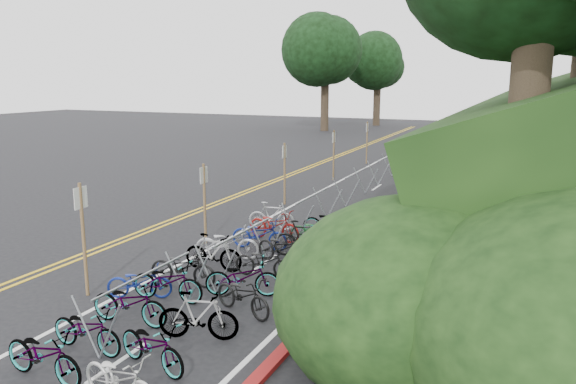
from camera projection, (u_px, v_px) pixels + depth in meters
The scene contains 9 objects.
ground at pixel (70, 297), 13.13m from camera, with size 120.00×120.00×0.00m, color black.
road_markings at pixel (276, 209), 21.94m from camera, with size 7.47×80.00×0.01m.
red_curb at pixel (416, 209), 21.64m from camera, with size 0.25×28.00×0.10m, color maroon.
bike_rack_front at pixel (146, 288), 11.37m from camera, with size 1.14×3.07×1.17m.
bike_racks_rest at pixel (356, 180), 23.44m from camera, with size 1.14×23.00×1.17m.
signpost_near at pixel (83, 232), 12.94m from camera, with size 0.08×0.40×2.70m.
signposts_rest at pixel (312, 160), 25.17m from camera, with size 0.08×18.40×2.50m.
bike_front at pixel (139, 282), 13.00m from camera, with size 1.52×0.53×0.80m, color navy.
bike_valet at pixel (230, 264), 14.00m from camera, with size 3.32×12.02×1.06m.
Camera 1 is at (9.65, -9.28, 5.04)m, focal length 35.00 mm.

